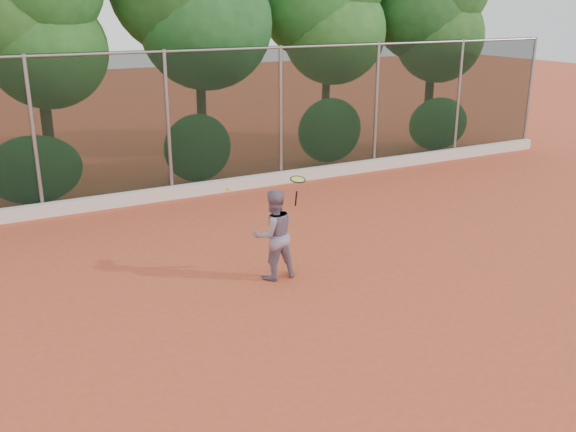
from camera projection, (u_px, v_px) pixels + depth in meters
name	position (u px, v px, depth m)	size (l,w,h in m)	color
ground	(319.00, 311.00, 9.84)	(80.00, 80.00, 0.00)	#C64E2E
concrete_curb	(175.00, 192.00, 15.50)	(24.00, 0.20, 0.30)	silver
tennis_player	(274.00, 235.00, 10.82)	(0.76, 0.59, 1.57)	gray
chainlink_fence	(168.00, 121.00, 15.11)	(24.09, 0.09, 3.50)	black
foliage_backdrop	(115.00, 7.00, 15.72)	(23.70, 3.63, 7.55)	#45321A
tennis_racket	(298.00, 182.00, 10.72)	(0.28, 0.28, 0.53)	black
tennis_ball_in_flight	(228.00, 189.00, 9.50)	(0.07, 0.07, 0.07)	yellow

